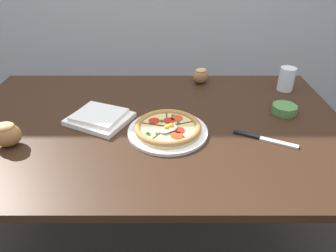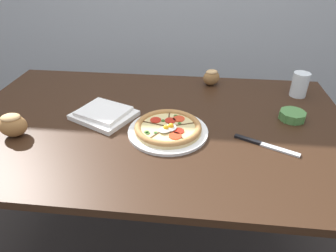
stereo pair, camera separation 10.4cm
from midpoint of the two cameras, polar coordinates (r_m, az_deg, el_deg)
ground_plane at (r=1.73m, az=-4.29°, el=-21.12°), size 12.00×12.00×0.00m
dining_table at (r=1.26m, az=-5.48°, el=-2.53°), size 1.58×0.98×0.75m
pizza at (r=1.14m, az=-2.62°, el=-0.57°), size 0.31×0.31×0.05m
ramekin_bowl at (r=1.34m, az=19.29°, el=3.03°), size 0.11×0.11×0.04m
napkin_folded at (r=1.25m, az=-15.20°, el=1.54°), size 0.29×0.28×0.04m
bread_piece_near at (r=1.55m, az=4.38°, el=9.55°), size 0.11×0.10×0.08m
bread_piece_mid at (r=1.22m, az=-30.62°, el=-1.38°), size 0.11×0.09×0.09m
knife_main at (r=1.14m, az=15.41°, el=-2.47°), size 0.22×0.12×0.01m
water_glass at (r=1.55m, az=19.88°, el=8.15°), size 0.08×0.08×0.11m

